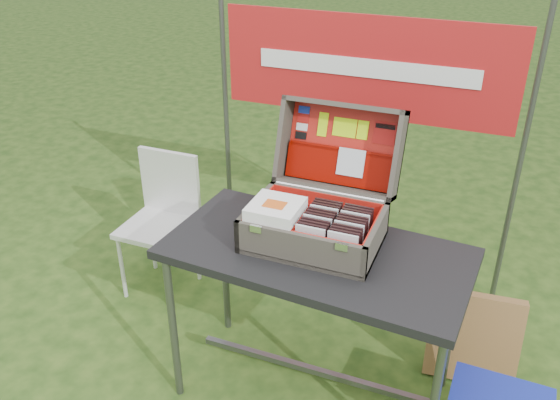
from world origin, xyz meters
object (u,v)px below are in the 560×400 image
at_px(table, 314,324).
at_px(suitcase, 320,185).
at_px(cardboard_box, 474,338).
at_px(chair, 157,229).

distance_m(table, suitcase, 0.66).
bearing_deg(suitcase, cardboard_box, 21.15).
bearing_deg(cardboard_box, suitcase, -163.63).
bearing_deg(table, cardboard_box, 33.33).
relative_size(table, suitcase, 2.30).
xyz_separation_m(chair, cardboard_box, (1.79, -0.05, -0.19)).
bearing_deg(suitcase, table, -74.14).
xyz_separation_m(suitcase, chair, (-1.07, 0.32, -0.64)).
bearing_deg(cardboard_box, chair, 173.72).
relative_size(suitcase, cardboard_box, 1.24).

